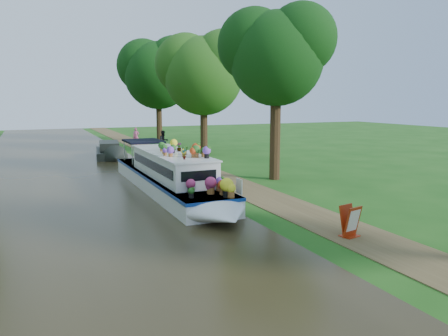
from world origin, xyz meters
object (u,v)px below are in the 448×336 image
at_px(second_boat, 109,151).
at_px(pedestrian_dark, 164,141).
at_px(sandwich_board, 350,223).
at_px(pedestrian_pink, 136,136).
at_px(plant_boat, 172,175).

xyz_separation_m(second_boat, pedestrian_dark, (4.65, 1.93, 0.40)).
distance_m(sandwich_board, pedestrian_dark, 23.85).
relative_size(sandwich_board, pedestrian_pink, 0.60).
height_order(sandwich_board, pedestrian_pink, pedestrian_pink).
bearing_deg(sandwich_board, pedestrian_dark, 74.42).
distance_m(plant_boat, second_boat, 13.62).
distance_m(plant_boat, sandwich_board, 8.86).
height_order(second_boat, pedestrian_dark, pedestrian_dark).
height_order(plant_boat, sandwich_board, plant_boat).
height_order(plant_boat, second_boat, plant_boat).
distance_m(plant_boat, pedestrian_dark, 16.08).
relative_size(plant_boat, sandwich_board, 14.05).
xyz_separation_m(sandwich_board, pedestrian_dark, (1.04, 23.83, 0.41)).
bearing_deg(pedestrian_pink, second_boat, -92.59).
xyz_separation_m(plant_boat, second_boat, (-0.50, 13.61, -0.38)).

